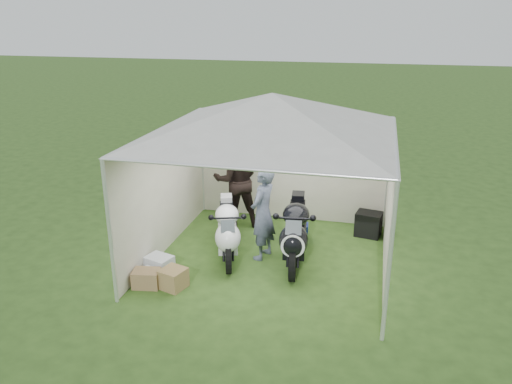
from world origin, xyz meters
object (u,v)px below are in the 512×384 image
at_px(equipment_box, 368,224).
at_px(crate_3, 147,278).
at_px(motorcycle_white, 227,230).
at_px(crate_2, 150,276).
at_px(motorcycle_black, 295,231).
at_px(person_blue_jacket, 263,213).
at_px(crate_0, 159,264).
at_px(paddock_stand, 297,231).
at_px(canopy_tent, 272,118).
at_px(person_dark_jacket, 237,180).
at_px(crate_1, 173,278).

distance_m(equipment_box, crate_3, 4.51).
xyz_separation_m(motorcycle_white, equipment_box, (2.46, 1.58, -0.30)).
relative_size(equipment_box, crate_2, 1.55).
height_order(motorcycle_white, motorcycle_black, motorcycle_black).
xyz_separation_m(person_blue_jacket, crate_0, (-1.60, -0.98, -0.72)).
bearing_deg(person_blue_jacket, crate_3, -33.03).
bearing_deg(paddock_stand, person_blue_jacket, -117.69).
height_order(paddock_stand, crate_0, paddock_stand).
height_order(motorcycle_white, paddock_stand, motorcycle_white).
distance_m(paddock_stand, crate_2, 3.09).
xyz_separation_m(crate_0, crate_2, (0.00, -0.38, -0.03)).
height_order(motorcycle_black, crate_3, motorcycle_black).
distance_m(canopy_tent, person_dark_jacket, 2.29).
bearing_deg(person_blue_jacket, crate_0, -44.40).
bearing_deg(crate_3, crate_2, 90.00).
xyz_separation_m(canopy_tent, paddock_stand, (0.33, 0.91, -2.42)).
height_order(motorcycle_black, crate_0, motorcycle_black).
bearing_deg(motorcycle_black, paddock_stand, 90.00).
relative_size(motorcycle_white, person_dark_jacket, 0.96).
relative_size(paddock_stand, equipment_box, 0.86).
xyz_separation_m(crate_2, crate_3, (0.00, -0.12, 0.03)).
height_order(person_blue_jacket, crate_1, person_blue_jacket).
bearing_deg(crate_2, paddock_stand, 47.66).
bearing_deg(person_dark_jacket, crate_2, 53.32).
bearing_deg(canopy_tent, crate_1, -132.49).
xyz_separation_m(crate_0, crate_3, (0.00, -0.50, -0.00)).
relative_size(motorcycle_white, crate_1, 5.19).
xyz_separation_m(motorcycle_black, paddock_stand, (-0.11, 0.98, -0.44)).
bearing_deg(crate_0, equipment_box, 35.08).
distance_m(motorcycle_black, equipment_box, 1.97).
relative_size(person_blue_jacket, equipment_box, 3.53).
xyz_separation_m(motorcycle_black, crate_1, (-1.76, -1.36, -0.43)).
bearing_deg(motorcycle_white, paddock_stand, 26.12).
xyz_separation_m(person_blue_jacket, equipment_box, (1.84, 1.43, -0.62)).
xyz_separation_m(motorcycle_white, crate_3, (-0.98, -1.33, -0.40)).
bearing_deg(person_blue_jacket, crate_1, -25.18).
bearing_deg(crate_3, crate_0, 90.00).
distance_m(crate_0, crate_3, 0.50).
relative_size(canopy_tent, crate_0, 13.00).
relative_size(person_dark_jacket, crate_1, 5.39).
bearing_deg(crate_1, paddock_stand, 54.94).
height_order(motorcycle_black, crate_1, motorcycle_black).
relative_size(motorcycle_white, person_blue_jacket, 1.11).
bearing_deg(person_dark_jacket, motorcycle_black, 115.05).
relative_size(motorcycle_white, equipment_box, 3.92).
xyz_separation_m(motorcycle_white, crate_2, (-0.98, -1.21, -0.43)).
bearing_deg(equipment_box, person_dark_jacket, -177.81).
bearing_deg(motorcycle_black, canopy_tent, 164.33).
relative_size(paddock_stand, person_blue_jacket, 0.24).
distance_m(crate_1, crate_3, 0.45).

